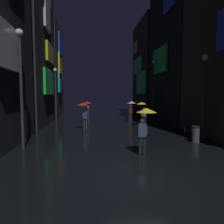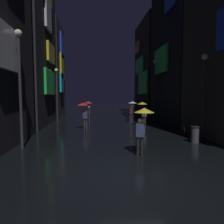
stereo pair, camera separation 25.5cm
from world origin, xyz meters
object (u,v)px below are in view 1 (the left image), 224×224
(pedestrian_far_right_red, at_px, (88,106))
(streetlamp_left_far, at_px, (56,89))
(bicycle_parked_at_storefront, at_px, (181,129))
(streetlamp_right_far, at_px, (153,84))
(pedestrian_near_crossing_clear, at_px, (131,106))
(pedestrian_midstreet_centre_yellow, at_px, (145,118))
(streetlamp_right_near, at_px, (204,86))
(trash_bin, at_px, (195,134))
(pedestrian_foreground_right_red, at_px, (84,109))
(pedestrian_foreground_left_yellow, at_px, (142,107))
(pedestrian_midstreet_left_black, at_px, (131,105))
(streetlamp_left_near, at_px, (21,76))

(pedestrian_far_right_red, xyz_separation_m, streetlamp_left_far, (-3.18, 0.67, 1.71))
(bicycle_parked_at_storefront, relative_size, streetlamp_right_far, 0.28)
(pedestrian_near_crossing_clear, xyz_separation_m, streetlamp_right_far, (2.50, 0.73, 2.23))
(pedestrian_midstreet_centre_yellow, distance_m, streetlamp_right_near, 5.23)
(pedestrian_near_crossing_clear, height_order, trash_bin, pedestrian_near_crossing_clear)
(pedestrian_foreground_right_red, relative_size, pedestrian_foreground_left_yellow, 1.00)
(streetlamp_right_near, xyz_separation_m, streetlamp_right_far, (-0.00, 9.23, 0.70))
(pedestrian_foreground_right_red, distance_m, streetlamp_right_far, 8.74)
(trash_bin, bearing_deg, pedestrian_near_crossing_clear, 101.37)
(pedestrian_midstreet_left_black, bearing_deg, pedestrian_far_right_red, -166.28)
(streetlamp_left_far, xyz_separation_m, streetlamp_right_far, (10.00, -0.32, 0.52))
(pedestrian_near_crossing_clear, height_order, pedestrian_midstreet_left_black, same)
(pedestrian_foreground_right_red, height_order, pedestrian_midstreet_left_black, same)
(pedestrian_midstreet_centre_yellow, xyz_separation_m, pedestrian_foreground_left_yellow, (2.26, 8.63, 0.00))
(pedestrian_midstreet_left_black, relative_size, bicycle_parked_at_storefront, 1.18)
(pedestrian_foreground_left_yellow, height_order, bicycle_parked_at_storefront, pedestrian_foreground_left_yellow)
(bicycle_parked_at_storefront, bearing_deg, pedestrian_near_crossing_clear, 107.66)
(streetlamp_left_near, bearing_deg, streetlamp_left_far, 90.00)
(bicycle_parked_at_storefront, bearing_deg, pedestrian_foreground_right_red, 157.48)
(pedestrian_far_right_red, xyz_separation_m, streetlamp_right_far, (6.82, 0.35, 2.23))
(pedestrian_midstreet_centre_yellow, relative_size, pedestrian_foreground_left_yellow, 1.00)
(pedestrian_midstreet_centre_yellow, distance_m, streetlamp_left_far, 13.52)
(streetlamp_right_near, distance_m, trash_bin, 2.86)
(trash_bin, bearing_deg, pedestrian_far_right_red, 123.25)
(pedestrian_foreground_left_yellow, bearing_deg, pedestrian_far_right_red, 149.46)
(pedestrian_foreground_right_red, relative_size, pedestrian_midstreet_centre_yellow, 1.00)
(pedestrian_foreground_right_red, bearing_deg, streetlamp_left_near, -117.39)
(pedestrian_foreground_right_red, bearing_deg, bicycle_parked_at_storefront, -22.52)
(pedestrian_foreground_right_red, relative_size, streetlamp_left_far, 0.39)
(pedestrian_foreground_right_red, xyz_separation_m, pedestrian_far_right_red, (0.31, 4.18, 0.00))
(bicycle_parked_at_storefront, xyz_separation_m, streetlamp_left_far, (-9.60, 7.64, 2.99))
(bicycle_parked_at_storefront, height_order, streetlamp_left_near, streetlamp_left_near)
(pedestrian_near_crossing_clear, bearing_deg, trash_bin, -78.63)
(pedestrian_midstreet_left_black, height_order, streetlamp_left_far, streetlamp_left_far)
(pedestrian_midstreet_left_black, xyz_separation_m, bicycle_parked_at_storefront, (1.74, -8.12, -1.28))
(bicycle_parked_at_storefront, bearing_deg, pedestrian_midstreet_centre_yellow, -130.86)
(pedestrian_near_crossing_clear, xyz_separation_m, bicycle_parked_at_storefront, (2.10, -6.59, -1.28))
(streetlamp_right_far, bearing_deg, streetlamp_left_near, -134.82)
(bicycle_parked_at_storefront, bearing_deg, streetlamp_left_far, 141.47)
(pedestrian_midstreet_left_black, xyz_separation_m, streetlamp_right_near, (2.14, -10.03, 1.54))
(pedestrian_far_right_red, bearing_deg, pedestrian_foreground_right_red, -94.21)
(pedestrian_foreground_right_red, relative_size, pedestrian_midstreet_left_black, 1.00)
(pedestrian_far_right_red, bearing_deg, pedestrian_foreground_left_yellow, -30.54)
(streetlamp_right_near, height_order, streetlamp_left_near, streetlamp_left_near)
(pedestrian_midstreet_centre_yellow, xyz_separation_m, bicycle_parked_at_storefront, (3.88, 4.49, -1.28))
(pedestrian_near_crossing_clear, relative_size, pedestrian_foreground_left_yellow, 1.00)
(pedestrian_near_crossing_clear, distance_m, streetlamp_left_far, 7.77)
(pedestrian_midstreet_centre_yellow, distance_m, bicycle_parked_at_storefront, 6.07)
(pedestrian_far_right_red, distance_m, streetlamp_right_near, 11.31)
(streetlamp_right_near, bearing_deg, pedestrian_near_crossing_clear, 106.40)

